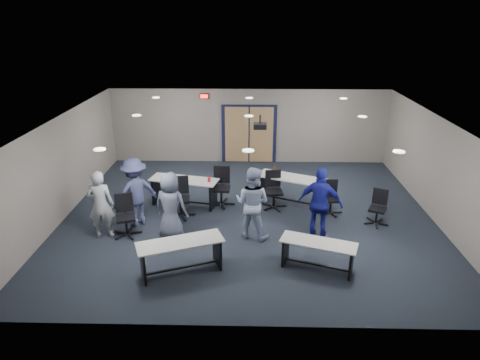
{
  "coord_description": "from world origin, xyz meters",
  "views": [
    {
      "loc": [
        0.03,
        -10.66,
        5.28
      ],
      "look_at": [
        -0.22,
        -0.3,
        1.16
      ],
      "focal_mm": 32.0,
      "sensor_mm": 36.0,
      "label": 1
    }
  ],
  "objects_px": {
    "table_front_left": "(181,251)",
    "table_back_right": "(292,186)",
    "chair_loose_left": "(125,216)",
    "table_back_left": "(184,187)",
    "chair_loose_right": "(378,208)",
    "person_plaid": "(171,206)",
    "person_lightblue": "(252,203)",
    "chair_back_c": "(274,190)",
    "person_navy": "(320,204)",
    "chair_back_b": "(221,187)",
    "person_gray": "(101,205)",
    "table_front_right": "(318,250)",
    "chair_back_a": "(180,198)",
    "person_back": "(135,192)",
    "chair_back_d": "(331,198)"
  },
  "relations": [
    {
      "from": "chair_back_b",
      "to": "person_lightblue",
      "type": "height_order",
      "value": "person_lightblue"
    },
    {
      "from": "chair_loose_right",
      "to": "person_plaid",
      "type": "relative_size",
      "value": 0.55
    },
    {
      "from": "person_plaid",
      "to": "person_lightblue",
      "type": "xyz_separation_m",
      "value": [
        1.98,
        0.1,
        0.06
      ]
    },
    {
      "from": "person_gray",
      "to": "chair_back_a",
      "type": "bearing_deg",
      "value": -154.07
    },
    {
      "from": "person_plaid",
      "to": "person_navy",
      "type": "bearing_deg",
      "value": -162.4
    },
    {
      "from": "table_back_right",
      "to": "chair_back_c",
      "type": "bearing_deg",
      "value": -127.51
    },
    {
      "from": "chair_back_a",
      "to": "chair_back_d",
      "type": "relative_size",
      "value": 1.17
    },
    {
      "from": "person_plaid",
      "to": "person_lightblue",
      "type": "bearing_deg",
      "value": -161.07
    },
    {
      "from": "person_gray",
      "to": "table_back_left",
      "type": "bearing_deg",
      "value": -139.88
    },
    {
      "from": "table_back_right",
      "to": "person_plaid",
      "type": "height_order",
      "value": "person_plaid"
    },
    {
      "from": "person_plaid",
      "to": "chair_loose_left",
      "type": "bearing_deg",
      "value": 11.92
    },
    {
      "from": "chair_back_a",
      "to": "person_gray",
      "type": "xyz_separation_m",
      "value": [
        -1.76,
        -1.16,
        0.32
      ]
    },
    {
      "from": "table_back_left",
      "to": "chair_loose_right",
      "type": "relative_size",
      "value": 2.2
    },
    {
      "from": "person_gray",
      "to": "person_navy",
      "type": "height_order",
      "value": "person_navy"
    },
    {
      "from": "table_front_left",
      "to": "chair_back_a",
      "type": "relative_size",
      "value": 1.74
    },
    {
      "from": "table_front_left",
      "to": "table_back_right",
      "type": "distance_m",
      "value": 4.46
    },
    {
      "from": "chair_back_b",
      "to": "table_back_right",
      "type": "bearing_deg",
      "value": 5.3
    },
    {
      "from": "chair_back_b",
      "to": "person_gray",
      "type": "relative_size",
      "value": 0.64
    },
    {
      "from": "chair_loose_left",
      "to": "person_lightblue",
      "type": "bearing_deg",
      "value": -17.21
    },
    {
      "from": "table_front_right",
      "to": "chair_back_c",
      "type": "distance_m",
      "value": 3.19
    },
    {
      "from": "table_back_right",
      "to": "person_back",
      "type": "relative_size",
      "value": 1.17
    },
    {
      "from": "chair_loose_left",
      "to": "person_back",
      "type": "height_order",
      "value": "person_back"
    },
    {
      "from": "table_back_right",
      "to": "person_back",
      "type": "xyz_separation_m",
      "value": [
        -4.18,
        -1.36,
        0.34
      ]
    },
    {
      "from": "person_lightblue",
      "to": "table_front_left",
      "type": "bearing_deg",
      "value": 68.74
    },
    {
      "from": "chair_back_c",
      "to": "person_navy",
      "type": "bearing_deg",
      "value": -65.21
    },
    {
      "from": "chair_back_a",
      "to": "person_plaid",
      "type": "xyz_separation_m",
      "value": [
        -0.04,
        -1.16,
        0.31
      ]
    },
    {
      "from": "chair_loose_left",
      "to": "chair_back_b",
      "type": "bearing_deg",
      "value": 21.8
    },
    {
      "from": "person_navy",
      "to": "chair_loose_left",
      "type": "bearing_deg",
      "value": 19.1
    },
    {
      "from": "chair_back_c",
      "to": "person_gray",
      "type": "bearing_deg",
      "value": -164.29
    },
    {
      "from": "chair_back_b",
      "to": "person_gray",
      "type": "distance_m",
      "value": 3.43
    },
    {
      "from": "table_back_right",
      "to": "chair_loose_left",
      "type": "bearing_deg",
      "value": -130.37
    },
    {
      "from": "chair_back_d",
      "to": "person_plaid",
      "type": "distance_m",
      "value": 4.43
    },
    {
      "from": "chair_back_c",
      "to": "chair_back_a",
      "type": "bearing_deg",
      "value": -173.12
    },
    {
      "from": "table_front_left",
      "to": "person_plaid",
      "type": "distance_m",
      "value": 1.61
    },
    {
      "from": "table_front_left",
      "to": "table_back_right",
      "type": "relative_size",
      "value": 0.9
    },
    {
      "from": "table_front_right",
      "to": "person_navy",
      "type": "relative_size",
      "value": 0.93
    },
    {
      "from": "chair_back_b",
      "to": "chair_loose_left",
      "type": "xyz_separation_m",
      "value": [
        -2.26,
        -1.86,
        -0.03
      ]
    },
    {
      "from": "table_back_right",
      "to": "chair_loose_left",
      "type": "xyz_separation_m",
      "value": [
        -4.3,
        -1.98,
        -0.05
      ]
    },
    {
      "from": "table_front_right",
      "to": "chair_loose_right",
      "type": "xyz_separation_m",
      "value": [
        1.87,
        2.15,
        0.02
      ]
    },
    {
      "from": "chair_back_b",
      "to": "person_lightblue",
      "type": "xyz_separation_m",
      "value": [
        0.88,
        -1.84,
        0.36
      ]
    },
    {
      "from": "table_front_right",
      "to": "table_back_right",
      "type": "relative_size",
      "value": 0.8
    },
    {
      "from": "table_front_left",
      "to": "person_gray",
      "type": "relative_size",
      "value": 1.1
    },
    {
      "from": "person_back",
      "to": "table_front_left",
      "type": "bearing_deg",
      "value": 87.31
    },
    {
      "from": "chair_back_a",
      "to": "chair_back_d",
      "type": "bearing_deg",
      "value": -3.56
    },
    {
      "from": "chair_back_c",
      "to": "person_plaid",
      "type": "relative_size",
      "value": 0.62
    },
    {
      "from": "table_front_right",
      "to": "table_back_left",
      "type": "relative_size",
      "value": 0.83
    },
    {
      "from": "chair_back_c",
      "to": "table_back_left",
      "type": "bearing_deg",
      "value": 170.05
    },
    {
      "from": "chair_back_d",
      "to": "chair_loose_right",
      "type": "height_order",
      "value": "chair_back_d"
    },
    {
      "from": "person_lightblue",
      "to": "chair_loose_left",
      "type": "bearing_deg",
      "value": 22.61
    },
    {
      "from": "person_lightblue",
      "to": "person_navy",
      "type": "xyz_separation_m",
      "value": [
        1.65,
        0.0,
        0.0
      ]
    }
  ]
}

